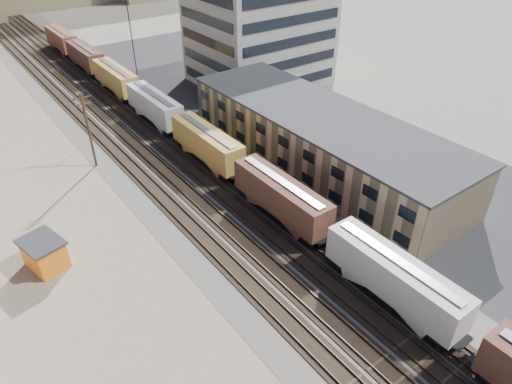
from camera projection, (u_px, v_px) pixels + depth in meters
ground at (395, 350)px, 35.92m from camera, size 300.00×300.00×0.00m
ballast_bed at (132, 127)px, 69.28m from camera, size 18.00×200.00×0.06m
dirt_yard at (6, 203)px, 52.70m from camera, size 24.00×180.00×0.03m
asphalt_lot at (306, 124)px, 70.17m from camera, size 26.00×120.00×0.04m
rail_tracks at (129, 128)px, 68.96m from camera, size 11.40×200.00×0.24m
freight_train at (179, 123)px, 64.12m from camera, size 3.00×119.74×4.46m
warehouse at (319, 140)px, 58.00m from camera, size 12.40×40.40×7.25m
office_tower at (260, 30)px, 81.30m from camera, size 22.60×18.60×18.45m
utility_pole_north at (88, 129)px, 56.80m from camera, size 2.20×0.32×10.00m
radio_mast at (133, 45)px, 73.87m from camera, size 1.20×0.16×18.00m
maintenance_shed at (44, 253)px, 43.11m from camera, size 4.09×4.78×3.04m
parked_car_blue at (288, 87)px, 80.92m from camera, size 4.40×6.36×1.62m
parked_car_far at (253, 67)px, 90.01m from camera, size 2.83×5.00×1.61m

